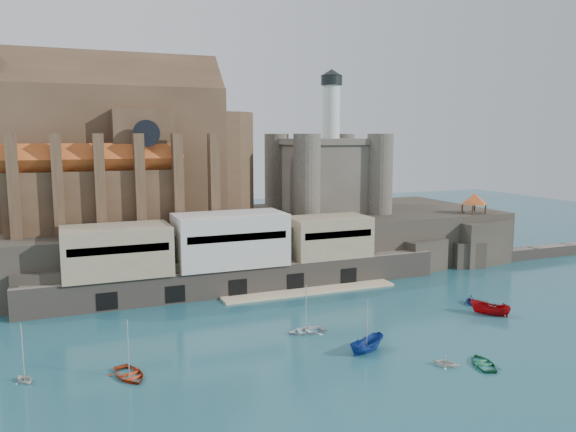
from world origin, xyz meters
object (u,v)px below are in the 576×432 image
(castle_keep, at_px, (326,171))
(boat_0, at_px, (129,377))
(boat_2, at_px, (367,352))
(church, at_px, (126,155))
(pavilion, at_px, (474,200))
(boat_1, at_px, (446,366))

(castle_keep, bearing_deg, boat_0, -134.86)
(boat_0, xyz_separation_m, boat_2, (27.21, -3.36, 0.00))
(church, xyz_separation_m, boat_0, (-5.52, -46.72, -22.13))
(church, distance_m, pavilion, 68.65)
(boat_0, distance_m, boat_2, 27.42)
(boat_1, height_order, boat_2, boat_2)
(boat_0, relative_size, boat_2, 1.01)
(castle_keep, distance_m, pavilion, 30.50)
(pavilion, bearing_deg, boat_2, -142.39)
(church, bearing_deg, boat_1, -64.04)
(boat_1, xyz_separation_m, boat_2, (-6.13, 7.07, 0.00))
(boat_0, bearing_deg, pavilion, 8.88)
(church, xyz_separation_m, boat_2, (21.70, -50.08, -22.13))
(church, bearing_deg, boat_0, -96.73)
(church, height_order, boat_0, church)
(castle_keep, relative_size, pavilion, 4.58)
(boat_0, bearing_deg, church, 68.84)
(church, xyz_separation_m, boat_1, (27.82, -57.15, -22.13))
(pavilion, xyz_separation_m, boat_1, (-38.31, -41.30, -12.73))
(pavilion, xyz_separation_m, boat_2, (-44.43, -34.23, -12.73))
(church, relative_size, boat_2, 8.53)
(castle_keep, relative_size, boat_0, 5.27)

